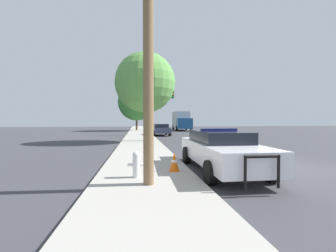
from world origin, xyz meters
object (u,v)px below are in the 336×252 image
Objects in this scene: traffic_light at (157,103)px; tree_sidewalk_far at (137,102)px; box_truck at (181,121)px; tree_sidewalk_near at (145,83)px; police_car at (221,149)px; car_background_midblock at (161,129)px; fire_hydrant at (136,164)px; utility_pole at (148,19)px; traffic_cone at (174,162)px.

tree_sidewalk_far reaches higher than traffic_light.
tree_sidewalk_near is at bearing 73.46° from box_truck.
tree_sidewalk_far reaches higher than police_car.
car_background_midblock is 0.61× the size of tree_sidewalk_near.
tree_sidewalk_far is at bearing 90.07° from fire_hydrant.
box_truck is 21.74m from tree_sidewalk_near.
utility_pole reaches higher than fire_hydrant.
traffic_light is at bearing 68.79° from box_truck.
car_background_midblock is at bearing -88.63° from police_car.
traffic_light is at bearing 78.57° from tree_sidewalk_near.
utility_pole is at bearing -89.37° from tree_sidewalk_far.
traffic_cone is at bearing 56.89° from utility_pole.
tree_sidewalk_near is at bearing -77.22° from police_car.
utility_pole is at bearing -91.70° from tree_sidewalk_near.
traffic_cone is (-6.47, -31.34, -1.27)m from box_truck.
police_car is 0.99× the size of traffic_light.
fire_hydrant is at bearing 112.64° from utility_pole.
box_truck is (5.36, 12.24, -2.13)m from traffic_light.
car_background_midblock is 7.17× the size of traffic_cone.
police_car is 0.64× the size of utility_pole.
traffic_cone is at bearing -93.31° from traffic_light.
fire_hydrant is 1.24× the size of traffic_cone.
utility_pole is 1.17× the size of tree_sidewalk_near.
car_background_midblock reaches higher than traffic_cone.
police_car is at bearing -88.09° from traffic_light.
car_background_midblock is 9.09m from tree_sidewalk_near.
traffic_cone is (0.54, -10.99, -4.36)m from tree_sidewalk_near.
fire_hydrant is at bearing 78.93° from box_truck.
tree_sidewalk_near is (0.68, 11.62, 4.26)m from fire_hydrant.
utility_pole reaches higher than tree_sidewalk_near.
police_car is 6.97× the size of fire_hydrant.
tree_sidewalk_far reaches higher than fire_hydrant.
utility_pole is at bearing -67.36° from fire_hydrant.
tree_sidewalk_far reaches higher than traffic_cone.
car_background_midblock is at bearing 83.17° from utility_pole.
traffic_cone is (-1.10, -19.10, -3.41)m from traffic_light.
tree_sidewalk_far is at bearing 92.10° from tree_sidewalk_near.
box_truck is 32.02m from traffic_cone.
traffic_cone is (-1.73, -0.40, -0.33)m from police_car.
tree_sidewalk_far is 1.10× the size of tree_sidewalk_near.
box_truck is at bearing 67.00° from car_background_midblock.
police_car is 0.74× the size of tree_sidewalk_near.
tree_sidewalk_far is at bearing 7.46° from box_truck.
utility_pole is at bearing -95.60° from traffic_light.
fire_hydrant is (-2.95, -1.03, -0.23)m from police_car.
traffic_light is at bearing -87.36° from police_car.
box_truck reaches higher than fire_hydrant.
police_car is 1.80m from traffic_cone.
box_truck is at bearing 77.31° from utility_pole.
box_truck is (4.94, 12.47, 0.98)m from car_background_midblock.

